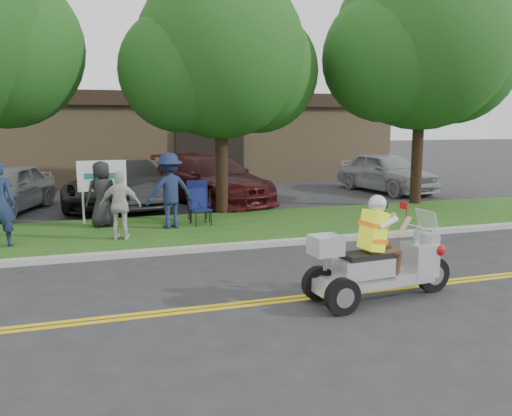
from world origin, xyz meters
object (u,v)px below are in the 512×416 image
object	(u,v)px
spectator_adult_right	(121,205)
parked_car_right	(212,180)
trike_scooter	(377,264)
lawn_chair_a	(199,204)
parked_car_far_right	(386,172)
parked_car_far_left	(6,188)
parked_car_mid	(111,185)
lawn_chair_b	(198,198)
parked_car_left	(127,184)

from	to	relation	value
spectator_adult_right	parked_car_right	bearing A→B (deg)	-106.28
trike_scooter	lawn_chair_a	distance (m)	6.66
lawn_chair_a	parked_car_far_right	xyz separation A→B (m)	(8.55, 4.87, 0.16)
parked_car_far_right	spectator_adult_right	bearing A→B (deg)	-157.70
trike_scooter	parked_car_far_left	world-z (taller)	trike_scooter
parked_car_far_right	parked_car_mid	bearing A→B (deg)	175.38
lawn_chair_a	trike_scooter	bearing A→B (deg)	-88.06
spectator_adult_right	lawn_chair_a	bearing A→B (deg)	-133.36
trike_scooter	parked_car_right	size ratio (longest dim) A/B	0.46
lawn_chair_a	parked_car_right	size ratio (longest dim) A/B	0.17
lawn_chair_a	parked_car_mid	distance (m)	4.75
lawn_chair_b	parked_car_mid	size ratio (longest dim) A/B	0.21
parked_car_far_left	parked_car_mid	bearing A→B (deg)	19.61
parked_car_far_left	parked_car_far_right	bearing A→B (deg)	21.81
trike_scooter	parked_car_far_left	size ratio (longest dim) A/B	0.59
parked_car_mid	parked_car_far_right	size ratio (longest dim) A/B	1.12
parked_car_right	parked_car_left	bearing A→B (deg)	162.81
lawn_chair_a	parked_car_far_left	xyz separation A→B (m)	(-5.06, 4.34, 0.11)
lawn_chair_a	parked_car_mid	xyz separation A→B (m)	(-1.94, 4.34, 0.09)
lawn_chair_b	parked_car_far_right	size ratio (longest dim) A/B	0.23
parked_car_far_right	parked_car_left	bearing A→B (deg)	176.74
lawn_chair_b	parked_car_right	bearing A→B (deg)	74.09
parked_car_mid	parked_car_far_right	xyz separation A→B (m)	(10.49, 0.53, 0.07)
parked_car_left	lawn_chair_b	bearing A→B (deg)	-78.19
lawn_chair_b	parked_car_far_left	xyz separation A→B (m)	(-5.17, 3.74, 0.03)
trike_scooter	parked_car_right	world-z (taller)	trike_scooter
lawn_chair_a	parked_car_left	bearing A→B (deg)	99.22
parked_car_far_left	parked_car_far_right	world-z (taller)	parked_car_far_right
lawn_chair_b	parked_car_far_right	world-z (taller)	parked_car_far_right
lawn_chair_a	spectator_adult_right	distance (m)	2.40
trike_scooter	parked_car_far_left	bearing A→B (deg)	116.20
lawn_chair_b	parked_car_mid	bearing A→B (deg)	122.01
parked_car_left	parked_car_far_right	bearing A→B (deg)	-7.72
trike_scooter	spectator_adult_right	size ratio (longest dim) A/B	1.63
lawn_chair_b	parked_car_left	bearing A→B (deg)	117.15
spectator_adult_right	parked_car_left	distance (m)	5.38
lawn_chair_b	parked_car_right	distance (m)	3.77
lawn_chair_b	parked_car_right	xyz separation A→B (m)	(1.24, 3.55, 0.09)
spectator_adult_right	parked_car_far_right	distance (m)	12.23
lawn_chair_a	lawn_chair_b	world-z (taller)	lawn_chair_b
lawn_chair_a	spectator_adult_right	world-z (taller)	spectator_adult_right
spectator_adult_right	parked_car_far_left	world-z (taller)	spectator_adult_right
parked_car_right	parked_car_far_right	distance (m)	7.24
parked_car_far_left	parked_car_right	bearing A→B (deg)	17.87
parked_car_left	parked_car_far_right	xyz separation A→B (m)	(10.00, 0.75, 0.03)
trike_scooter	lawn_chair_a	bearing A→B (deg)	97.52
parked_car_left	parked_car_mid	size ratio (longest dim) A/B	0.88
spectator_adult_right	parked_car_mid	bearing A→B (deg)	-75.07
lawn_chair_b	spectator_adult_right	bearing A→B (deg)	-136.87
parked_car_mid	lawn_chair_b	bearing A→B (deg)	-50.15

